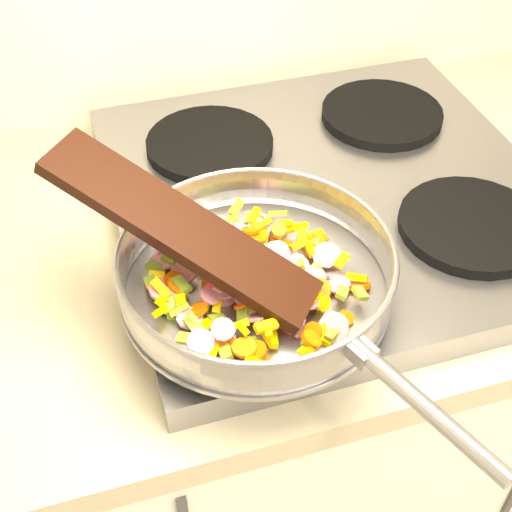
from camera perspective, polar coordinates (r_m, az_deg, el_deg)
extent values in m
cube|color=#939399|center=(1.02, 5.96, 4.68)|extent=(0.60, 0.60, 0.04)
cylinder|color=black|center=(0.87, 0.89, -1.09)|extent=(0.19, 0.19, 0.02)
cylinder|color=black|center=(0.97, 16.85, 2.37)|extent=(0.19, 0.19, 0.02)
cylinder|color=black|center=(1.08, -3.72, 8.94)|extent=(0.19, 0.19, 0.02)
cylinder|color=black|center=(1.16, 10.03, 11.13)|extent=(0.19, 0.19, 0.02)
cylinder|color=#9E9EA5|center=(0.83, 0.00, -2.58)|extent=(0.31, 0.31, 0.01)
torus|color=#9E9EA5|center=(0.81, 0.00, -1.09)|extent=(0.36, 0.36, 0.05)
torus|color=#9E9EA5|center=(0.79, 0.00, 0.21)|extent=(0.32, 0.32, 0.01)
cylinder|color=#9E9EA5|center=(0.69, 13.42, -11.70)|extent=(0.09, 0.18, 0.02)
cube|color=#9E9EA5|center=(0.72, 8.36, -7.58)|extent=(0.03, 0.04, 0.02)
cylinder|color=red|center=(0.87, -7.08, 0.90)|extent=(0.05, 0.04, 0.02)
cube|color=#F6C901|center=(0.89, -0.13, 3.24)|extent=(0.02, 0.02, 0.01)
cylinder|color=#E85402|center=(0.83, -2.33, -1.41)|extent=(0.04, 0.03, 0.03)
cylinder|color=#E85402|center=(0.81, 3.84, -3.31)|extent=(0.03, 0.02, 0.02)
cylinder|color=red|center=(0.85, 2.42, 0.02)|extent=(0.04, 0.03, 0.03)
cube|color=olive|center=(0.79, -0.49, -3.90)|extent=(0.02, 0.02, 0.01)
cube|color=#F6C901|center=(0.78, -7.69, -4.44)|extent=(0.02, 0.02, 0.02)
cube|color=#F6C901|center=(0.79, -0.82, -3.52)|extent=(0.02, 0.03, 0.01)
cylinder|color=red|center=(0.83, 3.47, -0.83)|extent=(0.04, 0.03, 0.03)
cube|color=olive|center=(0.84, 4.94, -0.78)|extent=(0.02, 0.02, 0.01)
cylinder|color=red|center=(0.81, -2.57, -3.11)|extent=(0.04, 0.04, 0.02)
cylinder|color=#E85402|center=(0.81, -3.57, -2.31)|extent=(0.03, 0.03, 0.01)
cylinder|color=#E85402|center=(0.83, -8.20, -2.23)|extent=(0.03, 0.03, 0.01)
cylinder|color=#E85402|center=(0.76, 4.59, -6.04)|extent=(0.02, 0.03, 0.02)
cube|color=olive|center=(0.79, -0.43, -4.20)|extent=(0.02, 0.02, 0.02)
cube|color=#F6C901|center=(0.88, 2.35, 2.68)|extent=(0.02, 0.02, 0.01)
cylinder|color=#E85402|center=(0.81, -6.24, -2.40)|extent=(0.03, 0.03, 0.02)
cube|color=olive|center=(0.78, 0.43, -4.13)|extent=(0.02, 0.02, 0.02)
cube|color=#F6C901|center=(0.75, 4.20, -7.41)|extent=(0.02, 0.02, 0.01)
cylinder|color=red|center=(0.84, 5.95, -1.50)|extent=(0.04, 0.04, 0.02)
cylinder|color=#E85402|center=(0.79, -0.96, -3.83)|extent=(0.03, 0.03, 0.02)
cylinder|color=red|center=(0.80, -3.63, -3.11)|extent=(0.03, 0.03, 0.02)
cube|color=olive|center=(0.81, 2.33, -3.61)|extent=(0.02, 0.02, 0.01)
cylinder|color=red|center=(0.76, -2.59, -6.80)|extent=(0.04, 0.04, 0.02)
cylinder|color=#E85402|center=(0.87, 4.42, 1.07)|extent=(0.03, 0.03, 0.02)
cube|color=olive|center=(0.77, -5.04, -5.45)|extent=(0.02, 0.02, 0.02)
cube|color=#F6C901|center=(0.80, -3.11, -3.79)|extent=(0.02, 0.03, 0.02)
cylinder|color=red|center=(0.79, 3.22, -5.63)|extent=(0.04, 0.05, 0.03)
cylinder|color=red|center=(0.80, -7.14, -3.31)|extent=(0.03, 0.03, 0.02)
cube|color=olive|center=(0.78, -1.03, -4.60)|extent=(0.02, 0.03, 0.02)
cylinder|color=#E85402|center=(0.81, 0.40, -1.56)|extent=(0.03, 0.03, 0.02)
cylinder|color=#E85402|center=(0.79, 7.15, -4.98)|extent=(0.03, 0.03, 0.01)
cube|color=olive|center=(0.84, -6.93, -0.16)|extent=(0.02, 0.02, 0.01)
cube|color=olive|center=(0.75, -5.76, -6.56)|extent=(0.02, 0.02, 0.01)
cylinder|color=red|center=(0.84, 5.67, 0.07)|extent=(0.04, 0.04, 0.02)
cylinder|color=#E85402|center=(0.86, -6.29, -0.03)|extent=(0.04, 0.03, 0.02)
cube|color=olive|center=(0.78, -5.20, -5.00)|extent=(0.02, 0.02, 0.02)
cylinder|color=red|center=(0.83, 4.52, -1.78)|extent=(0.05, 0.04, 0.02)
cylinder|color=red|center=(0.84, 1.64, 0.15)|extent=(0.04, 0.03, 0.03)
cylinder|color=#E85402|center=(0.89, 0.11, 2.64)|extent=(0.03, 0.03, 0.02)
cube|color=olive|center=(0.82, 3.56, -2.21)|extent=(0.03, 0.02, 0.02)
cylinder|color=#E85402|center=(0.82, -6.60, -2.01)|extent=(0.03, 0.03, 0.02)
cylinder|color=red|center=(0.89, -2.77, 2.26)|extent=(0.04, 0.04, 0.02)
cube|color=#F6C901|center=(0.80, 5.09, -3.85)|extent=(0.01, 0.02, 0.02)
cylinder|color=#E85402|center=(0.89, -2.33, 2.05)|extent=(0.03, 0.03, 0.02)
cylinder|color=#E85402|center=(0.88, -3.81, 1.28)|extent=(0.03, 0.03, 0.02)
cylinder|color=red|center=(0.78, 2.95, -5.30)|extent=(0.04, 0.04, 0.02)
cylinder|color=red|center=(0.81, -7.45, -2.74)|extent=(0.04, 0.04, 0.02)
cube|color=olive|center=(0.86, 5.02, 0.87)|extent=(0.02, 0.02, 0.01)
cube|color=olive|center=(0.82, 2.52, -1.37)|extent=(0.01, 0.02, 0.01)
cube|color=#F6C901|center=(0.78, -4.14, -5.72)|extent=(0.02, 0.02, 0.02)
cylinder|color=red|center=(0.79, -5.34, -4.98)|extent=(0.04, 0.04, 0.01)
cylinder|color=#E85402|center=(0.79, -4.69, -4.29)|extent=(0.03, 0.03, 0.02)
cube|color=olive|center=(0.85, -3.52, 0.48)|extent=(0.02, 0.02, 0.01)
cylinder|color=#E85402|center=(0.79, 3.58, -3.87)|extent=(0.04, 0.04, 0.02)
cylinder|color=red|center=(0.79, 4.21, -3.65)|extent=(0.04, 0.04, 0.01)
cube|color=#F6C901|center=(0.89, 3.48, 2.39)|extent=(0.02, 0.01, 0.01)
cylinder|color=red|center=(0.77, 6.23, -5.72)|extent=(0.04, 0.05, 0.03)
cube|color=olive|center=(0.83, -3.08, -0.13)|extent=(0.02, 0.02, 0.01)
cylinder|color=#E85402|center=(0.88, 0.18, 1.88)|extent=(0.04, 0.04, 0.02)
cube|color=olive|center=(0.81, -7.45, -3.66)|extent=(0.02, 0.02, 0.02)
cylinder|color=red|center=(0.82, 6.62, -2.28)|extent=(0.03, 0.03, 0.01)
cylinder|color=red|center=(0.75, -4.47, -6.86)|extent=(0.04, 0.04, 0.03)
cylinder|color=#E85402|center=(0.78, 1.53, -4.41)|extent=(0.03, 0.03, 0.01)
cube|color=olive|center=(0.85, 6.21, -0.29)|extent=(0.02, 0.02, 0.01)
cylinder|color=#E85402|center=(0.87, -6.92, 0.32)|extent=(0.03, 0.03, 0.01)
cube|color=#F6C901|center=(0.87, -1.23, 1.40)|extent=(0.02, 0.02, 0.01)
cube|color=#F6C901|center=(0.80, 1.83, -3.02)|extent=(0.02, 0.02, 0.01)
cube|color=#F6C901|center=(0.80, -7.52, -3.41)|extent=(0.02, 0.03, 0.02)
cube|color=#F6C901|center=(0.81, -5.81, -2.53)|extent=(0.01, 0.02, 0.02)
cylinder|color=red|center=(0.77, 0.04, -4.93)|extent=(0.04, 0.03, 0.02)
cube|color=olive|center=(0.88, 0.22, 1.16)|extent=(0.03, 0.02, 0.02)
cube|color=#F6C901|center=(0.78, 5.53, -3.77)|extent=(0.02, 0.02, 0.02)
cube|color=#F6C901|center=(0.80, -1.86, -2.16)|extent=(0.02, 0.01, 0.02)
cylinder|color=red|center=(0.80, -2.40, -2.71)|extent=(0.03, 0.03, 0.01)
cube|color=olive|center=(0.88, 0.39, 1.45)|extent=(0.02, 0.02, 0.02)
cube|color=#F6C901|center=(0.75, -1.02, -5.87)|extent=(0.01, 0.02, 0.02)
cube|color=#F6C901|center=(0.86, -4.86, 1.59)|extent=(0.01, 0.02, 0.02)
cube|color=olive|center=(0.75, -2.42, -7.74)|extent=(0.02, 0.02, 0.01)
cube|color=olive|center=(0.86, 5.53, 0.01)|extent=(0.01, 0.02, 0.01)
cube|color=#F6C901|center=(0.75, -3.46, -7.67)|extent=(0.02, 0.02, 0.01)
cylinder|color=#E85402|center=(0.86, -2.79, 0.50)|extent=(0.03, 0.02, 0.02)
cylinder|color=red|center=(0.85, -7.52, -0.43)|extent=(0.05, 0.05, 0.01)
cylinder|color=#E85402|center=(0.75, 4.46, -6.66)|extent=(0.03, 0.03, 0.02)
cylinder|color=#E85402|center=(0.81, 5.19, -2.63)|extent=(0.03, 0.03, 0.02)
cube|color=olive|center=(0.76, 4.24, -7.83)|extent=(0.01, 0.02, 0.01)
cube|color=#F6C901|center=(0.75, 0.81, -5.63)|extent=(0.03, 0.02, 0.01)
cylinder|color=#E85402|center=(0.87, 1.84, 2.13)|extent=(0.03, 0.03, 0.02)
cylinder|color=red|center=(0.79, 1.50, -3.70)|extent=(0.04, 0.03, 0.03)
cylinder|color=#E85402|center=(0.87, -0.38, 2.09)|extent=(0.03, 0.03, 0.01)
cylinder|color=#E85402|center=(0.87, 4.89, 1.19)|extent=(0.03, 0.03, 0.02)
cube|color=#F6C901|center=(0.77, 5.32, -6.66)|extent=(0.02, 0.02, 0.01)
cylinder|color=red|center=(0.75, -0.05, -8.36)|extent=(0.04, 0.04, 0.01)
cube|color=olive|center=(0.80, 8.32, -2.95)|extent=(0.01, 0.02, 0.01)
cube|color=#F6C901|center=(0.90, -1.57, 3.89)|extent=(0.02, 0.02, 0.02)
cylinder|color=#E85402|center=(0.79, 2.76, -3.34)|extent=(0.03, 0.03, 0.02)
cube|color=#F6C901|center=(0.88, 3.70, 1.67)|extent=(0.02, 0.03, 0.01)
cylinder|color=red|center=(0.82, -3.29, -2.32)|extent=(0.04, 0.04, 0.01)
cube|color=olive|center=(0.91, -2.35, 2.64)|extent=(0.01, 0.02, 0.01)
cube|color=olive|center=(0.80, -6.91, -3.99)|extent=(0.02, 0.03, 0.02)
cylinder|color=#E85402|center=(0.79, 1.33, -5.01)|extent=(0.03, 0.03, 0.01)
cube|color=olive|center=(0.81, -6.01, -2.27)|extent=(0.02, 0.03, 0.01)
cylinder|color=red|center=(0.79, 0.90, -2.69)|extent=(0.04, 0.04, 0.03)
cube|color=#F6C901|center=(0.83, 0.45, -0.59)|extent=(0.02, 0.02, 0.02)
cylinder|color=red|center=(0.81, -1.50, -2.92)|extent=(0.04, 0.04, 0.02)
cube|color=#F6C901|center=(0.88, 0.27, 1.74)|extent=(0.02, 0.02, 0.01)
cylinder|color=#E85402|center=(0.82, -3.53, -0.97)|extent=(0.03, 0.03, 0.02)
cylinder|color=red|center=(0.88, 0.26, 2.31)|extent=(0.04, 0.04, 0.01)
cube|color=olive|center=(0.89, -0.54, 3.07)|extent=(0.02, 0.02, 0.01)
cube|color=olive|center=(0.76, -1.96, -7.41)|extent=(0.02, 0.01, 0.01)
cube|color=olive|center=(0.83, 3.15, -0.85)|extent=(0.02, 0.02, 0.02)
cube|color=#F6C901|center=(0.82, -3.54, -2.69)|extent=(0.02, 0.02, 0.01)
cube|color=#F6C901|center=(0.77, 5.21, -6.14)|extent=(0.02, 0.02, 0.01)
cube|color=olive|center=(0.77, 6.22, -6.17)|extent=(0.02, 0.02, 0.01)
cube|color=#F6C901|center=(0.76, 1.00, -6.53)|extent=(0.02, 0.02, 0.02)
cube|color=olive|center=(0.76, 4.12, -6.71)|extent=(0.02, 0.02, 0.01)
cylinder|color=red|center=(0.79, -0.55, -3.20)|extent=(0.04, 0.04, 0.03)
cylinder|color=red|center=(0.85, -6.04, -0.97)|extent=(0.04, 0.03, 0.01)
cube|color=olive|center=(0.89, -2.19, 2.79)|extent=(0.03, 0.02, 0.01)
cylinder|color=red|center=(0.87, -1.40, 1.51)|extent=(0.03, 0.03, 0.01)
cube|color=olive|center=(0.79, -6.21, -4.23)|extent=(0.02, 0.02, 0.02)
cube|color=olive|center=(0.84, -8.01, -0.97)|extent=(0.03, 0.03, 0.01)
cube|color=#F6C901|center=(0.83, 8.05, -1.70)|extent=(0.03, 0.02, 0.01)
cylinder|color=red|center=(0.85, -5.49, -0.76)|extent=(0.04, 0.04, 0.02)
cube|color=#F6C901|center=(0.88, 1.88, 2.00)|extent=(0.02, 0.03, 0.01)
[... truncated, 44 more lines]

